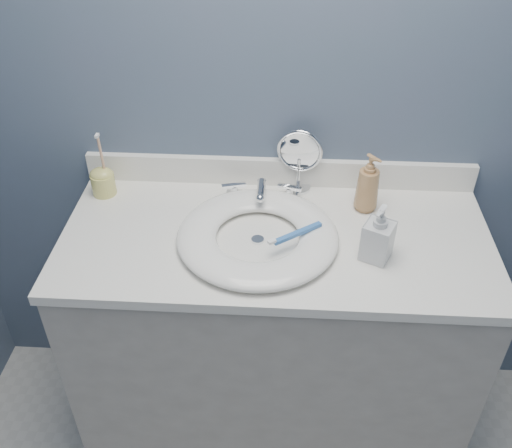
# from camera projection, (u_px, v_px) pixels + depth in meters

# --- Properties ---
(back_wall) EXTENTS (2.20, 0.02, 2.40)m
(back_wall) POSITION_uv_depth(u_px,v_px,m) (281.00, 89.00, 1.64)
(back_wall) COLOR #495B6E
(back_wall) RESTS_ON ground
(vanity_cabinet) EXTENTS (1.20, 0.55, 0.85)m
(vanity_cabinet) POSITION_uv_depth(u_px,v_px,m) (273.00, 342.00, 1.89)
(vanity_cabinet) COLOR #B4AEA5
(vanity_cabinet) RESTS_ON ground
(countertop) EXTENTS (1.22, 0.57, 0.03)m
(countertop) POSITION_uv_depth(u_px,v_px,m) (276.00, 239.00, 1.62)
(countertop) COLOR white
(countertop) RESTS_ON vanity_cabinet
(backsplash) EXTENTS (1.22, 0.02, 0.09)m
(backsplash) POSITION_uv_depth(u_px,v_px,m) (279.00, 172.00, 1.80)
(backsplash) COLOR white
(backsplash) RESTS_ON countertop
(basin) EXTENTS (0.45, 0.45, 0.04)m
(basin) POSITION_uv_depth(u_px,v_px,m) (258.00, 236.00, 1.58)
(basin) COLOR white
(basin) RESTS_ON countertop
(drain) EXTENTS (0.04, 0.04, 0.01)m
(drain) POSITION_uv_depth(u_px,v_px,m) (258.00, 240.00, 1.59)
(drain) COLOR silver
(drain) RESTS_ON countertop
(faucet) EXTENTS (0.25, 0.13, 0.07)m
(faucet) POSITION_uv_depth(u_px,v_px,m) (261.00, 193.00, 1.73)
(faucet) COLOR silver
(faucet) RESTS_ON countertop
(makeup_mirror) EXTENTS (0.14, 0.08, 0.21)m
(makeup_mirror) POSITION_uv_depth(u_px,v_px,m) (299.00, 157.00, 1.73)
(makeup_mirror) COLOR silver
(makeup_mirror) RESTS_ON countertop
(soap_bottle_amber) EXTENTS (0.10, 0.10, 0.18)m
(soap_bottle_amber) POSITION_uv_depth(u_px,v_px,m) (368.00, 183.00, 1.66)
(soap_bottle_amber) COLOR #A97B4C
(soap_bottle_amber) RESTS_ON countertop
(soap_bottle_clear) EXTENTS (0.10, 0.10, 0.16)m
(soap_bottle_clear) POSITION_uv_depth(u_px,v_px,m) (379.00, 233.00, 1.49)
(soap_bottle_clear) COLOR silver
(soap_bottle_clear) RESTS_ON countertop
(toothbrush_holder) EXTENTS (0.07, 0.07, 0.21)m
(toothbrush_holder) POSITION_uv_depth(u_px,v_px,m) (103.00, 180.00, 1.75)
(toothbrush_holder) COLOR #D2CC69
(toothbrush_holder) RESTS_ON countertop
(toothbrush_lying) EXTENTS (0.15, 0.11, 0.02)m
(toothbrush_lying) POSITION_uv_depth(u_px,v_px,m) (296.00, 234.00, 1.55)
(toothbrush_lying) COLOR #3268B2
(toothbrush_lying) RESTS_ON basin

